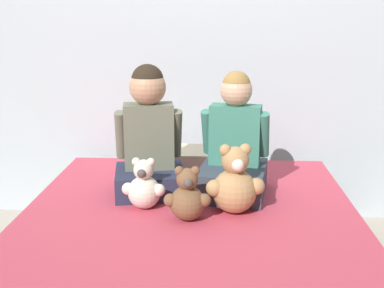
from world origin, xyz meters
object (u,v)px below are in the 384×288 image
Objects in this scene: teddy_bear_held_by_left_child at (144,187)px; teddy_bear_held_by_right_child at (235,184)px; child_on_left at (149,139)px; child_on_right at (234,149)px; pillow_at_headboard at (196,158)px; teddy_bear_between_children at (187,198)px; bed at (189,258)px.

teddy_bear_held_by_right_child is at bearing -0.22° from teddy_bear_held_by_left_child.
child_on_left reaches higher than child_on_right.
child_on_left reaches higher than teddy_bear_held_by_left_child.
pillow_at_headboard is (0.23, 0.43, -0.23)m from child_on_left.
teddy_bear_held_by_right_child is (0.44, -0.27, -0.15)m from child_on_left.
child_on_left is at bearing 117.68° from teddy_bear_between_children.
pillow_at_headboard is at bearing 96.05° from teddy_bear_held_by_right_child.
teddy_bear_held_by_right_child reaches higher than bed.
bed is 7.39× the size of teddy_bear_held_by_left_child.
teddy_bear_held_by_left_child reaches higher than bed.
child_on_right reaches higher than bed.
child_on_right reaches higher than teddy_bear_between_children.
teddy_bear_held_by_left_child is 0.76× the size of teddy_bear_held_by_right_child.
bed is at bearing -90.00° from pillow_at_headboard.
teddy_bear_held_by_left_child is (0.01, -0.24, -0.18)m from child_on_left.
bed is 5.59× the size of teddy_bear_held_by_right_child.
child_on_left reaches higher than bed.
pillow_at_headboard is at bearing 52.31° from child_on_left.
teddy_bear_held_by_right_child is (0.43, -0.03, 0.03)m from teddy_bear_held_by_left_child.
bed is 0.42m from teddy_bear_held_by_right_child.
teddy_bear_held_by_right_child is 0.73m from pillow_at_headboard.
child_on_left is at bearing 95.04° from teddy_bear_held_by_left_child.
child_on_right is at bearing -63.61° from pillow_at_headboard.
bed is at bearing -174.68° from teddy_bear_held_by_right_child.
child_on_right is 0.51m from teddy_bear_held_by_left_child.
teddy_bear_held_by_left_child is 0.99× the size of teddy_bear_between_children.
pillow_at_headboard is at bearing 86.29° from teddy_bear_between_children.
child_on_left is 2.00× the size of teddy_bear_held_by_right_child.
teddy_bear_held_by_left_child is (-0.22, 0.09, 0.32)m from bed.
bed is 2.79× the size of child_on_left.
teddy_bear_held_by_right_child reaches higher than teddy_bear_between_children.
child_on_right is 0.51m from pillow_at_headboard.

